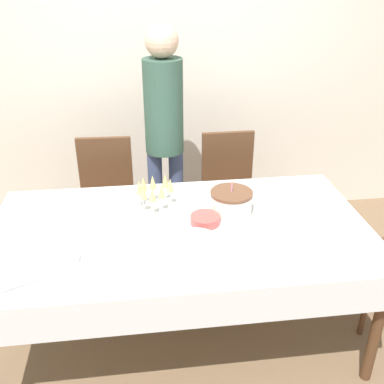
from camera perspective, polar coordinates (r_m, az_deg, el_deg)
The scene contains 13 objects.
ground_plane at distance 3.00m, azimuth -1.28°, elevation -17.03°, with size 12.00×12.00×0.00m, color brown.
wall_back at distance 3.78m, azimuth -4.13°, elevation 15.81°, with size 8.00×0.05×2.70m.
dining_table at distance 2.58m, azimuth -1.44°, elevation -6.39°, with size 2.12×1.14×0.76m.
dining_chair_far_left at distance 3.42m, azimuth -10.80°, elevation -0.62°, with size 0.44×0.44×0.95m.
dining_chair_far_right at distance 3.48m, azimuth 4.77°, elevation 0.28°, with size 0.43×0.43×0.95m.
birthday_cake at distance 2.65m, azimuth 5.00°, elevation -1.29°, with size 0.25×0.25×0.21m.
champagne_tray at distance 2.69m, azimuth -4.89°, elevation -0.19°, with size 0.30×0.30×0.18m.
plate_stack_main at distance 2.37m, azimuth 0.57°, elevation -6.29°, with size 0.22×0.22×0.03m.
plate_stack_dessert at distance 2.55m, azimuth 1.69°, elevation -3.52°, with size 0.17×0.17×0.05m.
cake_knife at distance 2.52m, azimuth 7.75°, elevation -4.73°, with size 0.30×0.07×0.00m.
fork_pile at distance 2.34m, azimuth -16.14°, elevation -8.17°, with size 0.17×0.08×0.02m.
napkin_pile at distance 2.45m, azimuth -16.75°, elevation -6.70°, with size 0.15×0.15×0.01m.
person_standing at distance 3.28m, azimuth -3.57°, elevation 8.76°, with size 0.28×0.28×1.74m.
Camera 1 is at (-0.21, -2.14, 2.09)m, focal length 42.00 mm.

